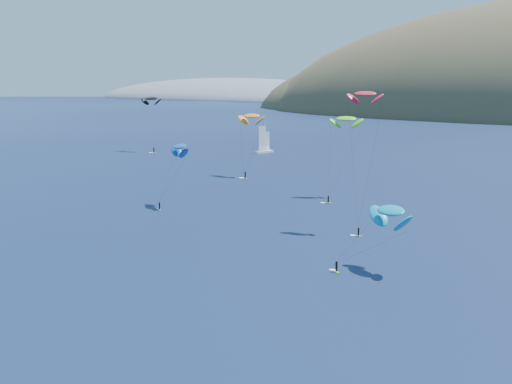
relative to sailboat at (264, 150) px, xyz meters
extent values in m
ellipsoid|color=#3D3526|center=(-61.56, 383.84, -8.16)|extent=(340.00, 240.00, 120.00)
ellipsoid|color=slate|center=(-401.56, 553.84, -4.56)|extent=(400.00, 240.00, 60.00)
ellipsoid|color=slate|center=(-261.56, 513.84, -3.60)|extent=(240.00, 180.00, 44.00)
cube|color=white|center=(0.00, -0.02, -0.58)|extent=(4.38, 8.34, 0.97)
cylinder|color=white|center=(0.00, 0.52, 5.06)|extent=(0.15, 0.15, 11.29)
cube|color=#A5DC18|center=(32.10, -61.25, -0.91)|extent=(1.63, 0.52, 0.09)
cylinder|color=black|center=(32.10, -61.25, 0.10)|extent=(0.38, 0.38, 1.73)
sphere|color=#8C6047|center=(32.10, -61.25, 1.10)|extent=(0.29, 0.29, 0.29)
ellipsoid|color=orange|center=(30.38, -55.26, 16.72)|extent=(8.67, 4.26, 4.77)
cube|color=#A5DC18|center=(70.60, -84.23, -0.92)|extent=(1.44, 1.05, 0.08)
cylinder|color=black|center=(70.60, -84.23, -0.03)|extent=(0.33, 0.33, 1.52)
sphere|color=#8C6047|center=(70.60, -84.23, 0.85)|extent=(0.25, 0.25, 0.25)
ellipsoid|color=#54D312|center=(69.37, -72.83, 18.07)|extent=(8.36, 6.76, 4.24)
cube|color=#A5DC18|center=(98.58, -136.39, -0.92)|extent=(1.35, 1.07, 0.08)
cylinder|color=black|center=(98.58, -136.39, -0.07)|extent=(0.32, 0.32, 1.45)
sphere|color=#8C6047|center=(98.58, -136.39, 0.78)|extent=(0.24, 0.24, 0.24)
ellipsoid|color=#0485AF|center=(104.75, -130.86, 8.27)|extent=(10.03, 8.61, 5.13)
cube|color=#A5DC18|center=(91.08, -112.14, -0.92)|extent=(1.35, 0.63, 0.07)
cylinder|color=black|center=(91.08, -112.14, -0.11)|extent=(0.30, 0.30, 1.39)
sphere|color=#8C6047|center=(91.08, -112.14, 0.70)|extent=(0.23, 0.23, 0.23)
ellipsoid|color=red|center=(89.18, -106.41, 25.04)|extent=(7.03, 4.29, 3.66)
cube|color=#A5DC18|center=(43.14, -112.13, -0.92)|extent=(1.29, 1.04, 0.07)
cylinder|color=black|center=(43.14, -112.13, -0.10)|extent=(0.31, 0.31, 1.39)
sphere|color=#8C6047|center=(43.14, -112.13, 0.70)|extent=(0.23, 0.23, 0.23)
ellipsoid|color=navy|center=(43.85, -105.50, 12.61)|extent=(8.77, 7.61, 4.49)
cube|color=#A5DC18|center=(-35.03, -23.44, -0.91)|extent=(1.70, 0.69, 0.09)
cylinder|color=black|center=(-35.03, -23.44, 0.13)|extent=(0.39, 0.39, 1.77)
sphere|color=#8C6047|center=(-35.03, -23.44, 1.15)|extent=(0.30, 0.30, 0.30)
ellipsoid|color=black|center=(-40.56, -17.90, 19.57)|extent=(8.85, 4.99, 4.69)
camera|label=1|loc=(144.74, -230.67, 28.40)|focal=50.00mm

